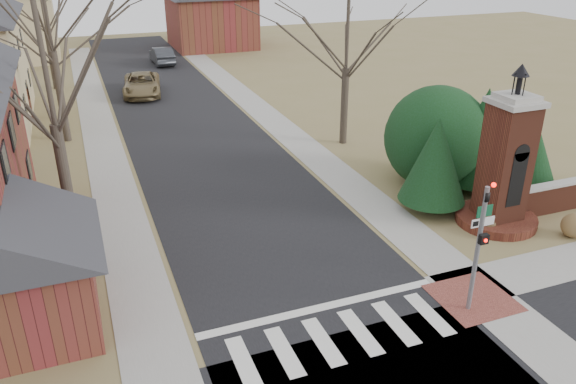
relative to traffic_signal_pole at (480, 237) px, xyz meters
name	(u,v)px	position (x,y,z in m)	size (l,w,h in m)	color
ground	(354,354)	(-4.30, -0.57, -2.59)	(120.00, 120.00, 0.00)	olive
main_street	(189,127)	(-4.30, 21.43, -2.58)	(8.00, 70.00, 0.01)	black
crosswalk_zone	(342,337)	(-4.30, 0.23, -2.58)	(8.00, 2.20, 0.02)	silver
stop_bar	(321,308)	(-4.30, 1.73, -2.58)	(8.00, 0.35, 0.02)	silver
sidewalk_right_main	(269,117)	(0.90, 21.43, -2.58)	(2.00, 60.00, 0.02)	gray
sidewalk_left	(101,136)	(-9.50, 21.43, -2.58)	(2.00, 60.00, 0.02)	gray
curb_apron	(473,298)	(0.50, 0.43, -2.57)	(2.40, 2.40, 0.02)	brown
traffic_signal_pole	(480,237)	(0.00, 0.00, 0.00)	(0.28, 0.41, 4.50)	slate
sign_post	(482,227)	(1.29, 1.41, -0.64)	(0.90, 0.07, 2.75)	slate
brick_gate_monument	(504,174)	(4.70, 4.42, -0.42)	(3.20, 3.20, 6.47)	#602B1C
garage_left	(15,265)	(-12.82, 3.92, -0.35)	(4.80, 4.80, 4.29)	maroon
house_distant_right	(211,10)	(3.69, 47.42, 1.06)	(8.80, 8.80, 7.30)	maroon
evergreen_near	(435,159)	(2.90, 6.43, -0.29)	(2.80, 2.80, 4.10)	#473D33
evergreen_mid	(483,134)	(6.20, 7.63, 0.01)	(3.40, 3.40, 4.70)	#473D33
evergreen_far	(532,151)	(8.20, 6.63, -0.69)	(2.40, 2.40, 3.30)	#473D33
evergreen_mass	(437,134)	(4.70, 8.93, -0.19)	(4.80, 4.80, 4.80)	black
bare_tree_0	(40,38)	(-11.30, 8.43, 5.11)	(8.05, 8.05, 11.15)	#473D33
bare_tree_3	(348,20)	(3.20, 15.43, 4.10)	(7.00, 7.00, 9.70)	#473D33
pickup_truck	(142,84)	(-5.90, 30.12, -1.82)	(2.56, 5.55, 1.54)	olive
distant_car	(162,55)	(-2.70, 40.49, -1.82)	(1.63, 4.67, 1.54)	#33353A
dry_shrub_left	(487,222)	(3.92, 4.03, -2.21)	(0.76, 0.76, 0.76)	brown
dry_shrub_right	(574,226)	(6.70, 2.43, -2.11)	(0.95, 0.95, 0.95)	brown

